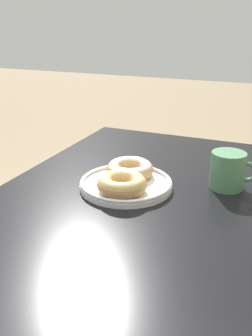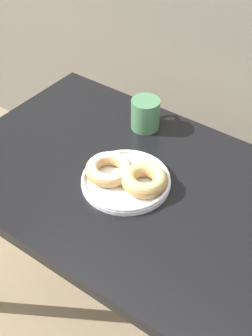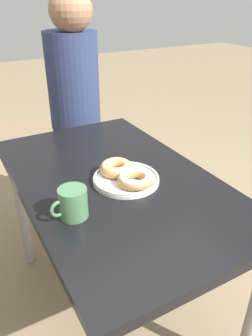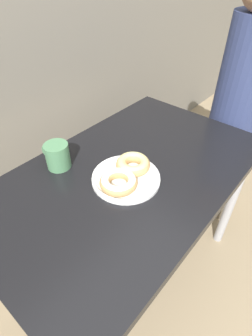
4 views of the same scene
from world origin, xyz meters
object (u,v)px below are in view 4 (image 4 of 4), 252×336
at_px(dining_table, 129,186).
at_px(donut_plate, 126,174).
at_px(coffee_mug, 57,155).
at_px(person_figure, 241,111).

relative_size(dining_table, donut_plate, 4.27).
relative_size(dining_table, coffee_mug, 9.11).
xyz_separation_m(coffee_mug, person_figure, (0.95, -0.38, -0.06)).
height_order(dining_table, donut_plate, donut_plate).
bearing_deg(dining_table, person_figure, -10.01).
distance_m(dining_table, person_figure, 0.80).
distance_m(dining_table, donut_plate, 0.13).
bearing_deg(dining_table, donut_plate, -153.56).
xyz_separation_m(donut_plate, person_figure, (0.84, -0.11, -0.03)).
bearing_deg(dining_table, coffee_mug, 124.41).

